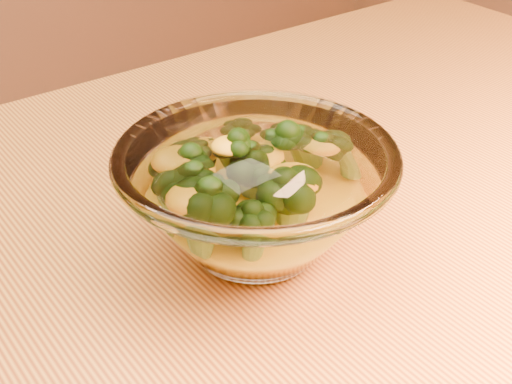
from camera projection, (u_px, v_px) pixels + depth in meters
table at (318, 288)px, 0.72m from camera, size 1.20×0.80×0.75m
glass_bowl at (256, 197)px, 0.59m from camera, size 0.23×0.23×0.10m
cheese_sauce at (256, 219)px, 0.60m from camera, size 0.13×0.13×0.04m
broccoli_heap at (244, 180)px, 0.58m from camera, size 0.18×0.14×0.07m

